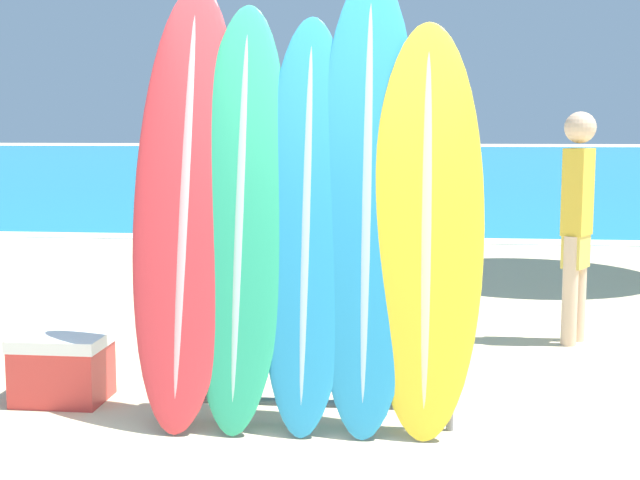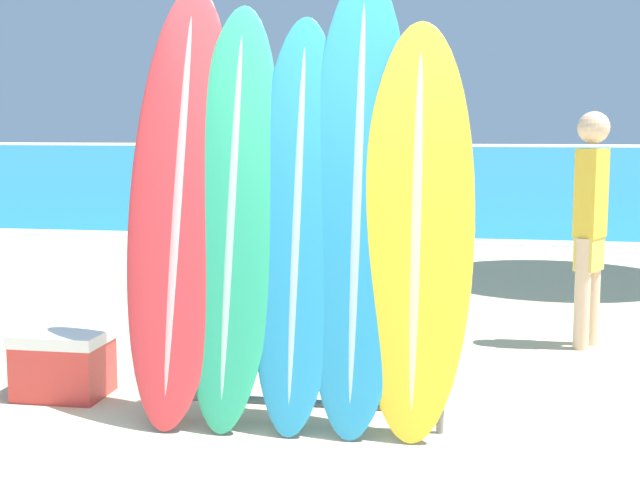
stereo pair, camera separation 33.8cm
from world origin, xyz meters
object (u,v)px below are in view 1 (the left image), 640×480
Objects in this scene: person_near_water at (577,218)px; cooler_box at (62,367)px; surfboard_rack at (303,338)px; person_mid_beach at (219,179)px; surfboard_slot_4 at (426,228)px; surfboard_slot_0 at (186,202)px; surfboard_slot_1 at (241,214)px; surfboard_slot_3 at (367,199)px; surfboard_slot_2 at (307,222)px.

cooler_box is (-3.17, -1.77, -0.72)m from person_near_water.
person_mid_beach reaches higher than surfboard_rack.
surfboard_slot_4 is 1.18× the size of person_mid_beach.
surfboard_slot_0 is 1.29m from cooler_box.
surfboard_slot_1 is at bearing -3.59° from surfboard_slot_0.
person_near_water reaches higher than surfboard_rack.
surfboard_slot_3 reaches higher than person_mid_beach.
surfboard_slot_1 is 0.98m from surfboard_slot_4.
person_near_water is (1.73, 2.03, 0.45)m from surfboard_rack.
surfboard_slot_2 reaches higher than surfboard_rack.
cooler_box is (-0.81, 0.20, -0.99)m from surfboard_slot_0.
person_mid_beach is at bearing 107.50° from surfboard_slot_2.
surfboard_slot_2 is at bearing 175.68° from person_mid_beach.
cooler_box is (-2.08, 0.25, -0.87)m from surfboard_slot_4.
surfboard_slot_0 reaches higher than cooler_box.
surfboard_slot_1 is 0.93× the size of surfboard_slot_3.
surfboard_slot_3 is 2.05m from cooler_box.
person_mid_beach is at bearing 104.17° from surfboard_slot_1.
surfboard_rack reaches higher than cooler_box.
surfboard_slot_0 is at bearing 177.85° from surfboard_slot_2.
surfboard_rack is at bearing 169.04° from person_near_water.
surfboard_slot_2 is at bearing 54.23° from surfboard_rack.
surfboard_rack is 0.89× the size of person_mid_beach.
surfboard_slot_0 reaches higher than person_near_water.
surfboard_rack is 0.67× the size of surfboard_slot_0.
cooler_box is at bearing 148.74° from person_near_water.
surfboard_slot_3 is at bearing 4.78° from surfboard_slot_2.
person_mid_beach is at bearing 73.80° from person_near_water.
surfboard_slot_1 is at bearing -11.40° from cooler_box.
person_mid_beach reaches higher than cooler_box.
surfboard_slot_1 is 1.33× the size of person_near_water.
person_near_water is at bearing 54.65° from surfboard_slot_3.
person_near_water is (1.40, 1.98, -0.29)m from surfboard_slot_3.
surfboard_slot_1 is 2.88m from person_near_water.
surfboard_rack is 0.71× the size of surfboard_slot_1.
person_near_water is at bearing 44.02° from surfboard_slot_1.
surfboard_slot_2 is 5.84m from person_mid_beach.
cooler_box is (-1.44, 0.26, -0.27)m from surfboard_rack.
surfboard_slot_2 is (0.65, -0.02, -0.10)m from surfboard_slot_0.
surfboard_slot_3 reaches higher than person_near_water.
surfboard_slot_3 is at bearing -6.53° from cooler_box.
surfboard_rack is 0.94× the size of person_near_water.
surfboard_rack is 0.88m from surfboard_slot_4.
person_near_water is 3.25× the size of cooler_box.
surfboard_slot_0 is 1.11× the size of surfboard_slot_4.
surfboard_slot_3 is at bearing 178.66° from person_mid_beach.
surfboard_slot_1 is 0.35m from surfboard_slot_2.
surfboard_slot_3 reaches higher than surfboard_rack.
surfboard_slot_4 is (1.27, -0.04, -0.12)m from surfboard_slot_0.
surfboard_rack is at bearing 175.43° from person_mid_beach.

